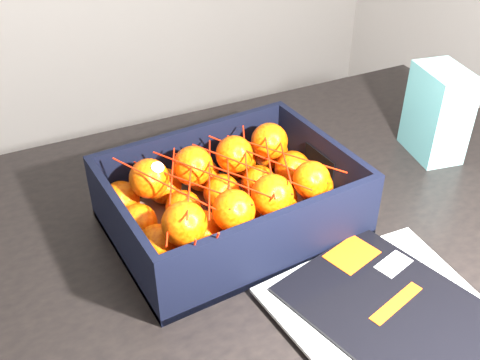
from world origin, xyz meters
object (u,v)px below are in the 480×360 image
magazine_stack (392,313)px  table (274,255)px  produce_crate (231,207)px  retail_carton (437,113)px

magazine_stack → table: bearing=91.8°
table → produce_crate: (-0.08, 0.01, 0.14)m
table → retail_carton: retail_carton is taller
table → retail_carton: (0.37, 0.01, 0.19)m
retail_carton → produce_crate: bearing=-165.6°
magazine_stack → produce_crate: size_ratio=0.83×
table → magazine_stack: size_ratio=4.02×
table → produce_crate: size_ratio=3.32×
table → produce_crate: produce_crate is taller
table → produce_crate: 0.16m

